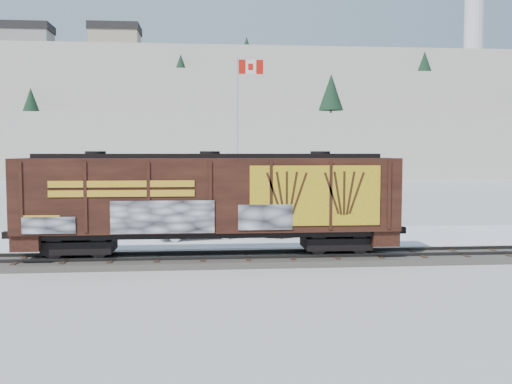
{
  "coord_description": "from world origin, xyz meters",
  "views": [
    {
      "loc": [
        -3.9,
        -25.81,
        5.03
      ],
      "look_at": [
        -1.3,
        3.0,
        3.0
      ],
      "focal_mm": 40.0,
      "sensor_mm": 36.0,
      "label": 1
    }
  ],
  "objects": [
    {
      "name": "parking_strip",
      "position": [
        0.0,
        7.5,
        0.01
      ],
      "size": [
        40.0,
        8.0,
        0.03
      ],
      "primitive_type": "cube",
      "color": "white",
      "rests_on": "ground"
    },
    {
      "name": "car_dark",
      "position": [
        1.82,
        7.86,
        0.79
      ],
      "size": [
        5.58,
        3.2,
        1.52
      ],
      "primitive_type": "imported",
      "rotation": [
        0.0,
        0.0,
        1.78
      ],
      "color": "black",
      "rests_on": "parking_strip"
    },
    {
      "name": "hopper_railcar",
      "position": [
        -3.66,
        -0.01,
        2.95
      ],
      "size": [
        16.84,
        3.06,
        4.53
      ],
      "color": "black",
      "rests_on": "rail_track"
    },
    {
      "name": "car_white",
      "position": [
        -4.31,
        7.0,
        0.84
      ],
      "size": [
        5.2,
        2.9,
        1.62
      ],
      "primitive_type": "imported",
      "rotation": [
        0.0,
        0.0,
        1.82
      ],
      "color": "silver",
      "rests_on": "parking_strip"
    },
    {
      "name": "rail_track",
      "position": [
        0.0,
        0.0,
        0.15
      ],
      "size": [
        50.0,
        3.4,
        0.43
      ],
      "color": "#59544C",
      "rests_on": "ground"
    },
    {
      "name": "car_silver",
      "position": [
        -11.06,
        7.63,
        0.71
      ],
      "size": [
        4.17,
        2.07,
        1.37
      ],
      "primitive_type": "imported",
      "rotation": [
        0.0,
        0.0,
        1.69
      ],
      "color": "#9FA1A6",
      "rests_on": "parking_strip"
    },
    {
      "name": "flagpole",
      "position": [
        -1.45,
        14.89,
        4.36
      ],
      "size": [
        2.3,
        0.9,
        11.76
      ],
      "color": "silver",
      "rests_on": "ground"
    },
    {
      "name": "ground",
      "position": [
        0.0,
        0.0,
        0.0
      ],
      "size": [
        500.0,
        500.0,
        0.0
      ],
      "primitive_type": "plane",
      "color": "white",
      "rests_on": "ground"
    },
    {
      "name": "hillside",
      "position": [
        -0.05,
        139.79,
        14.37
      ],
      "size": [
        360.0,
        110.0,
        93.0
      ],
      "color": "white",
      "rests_on": "ground"
    }
  ]
}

